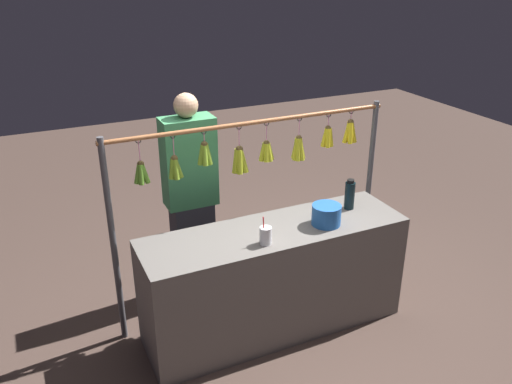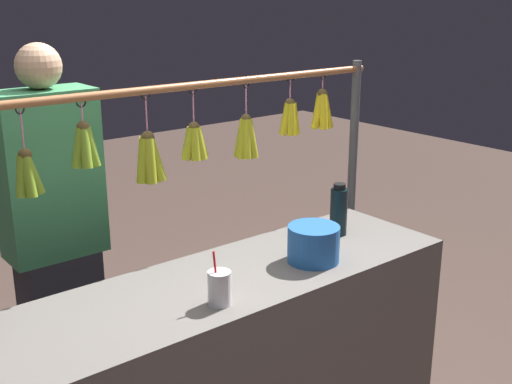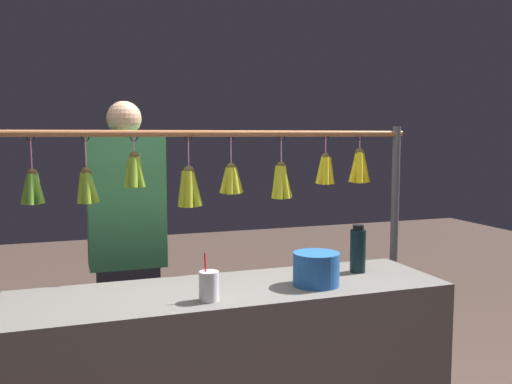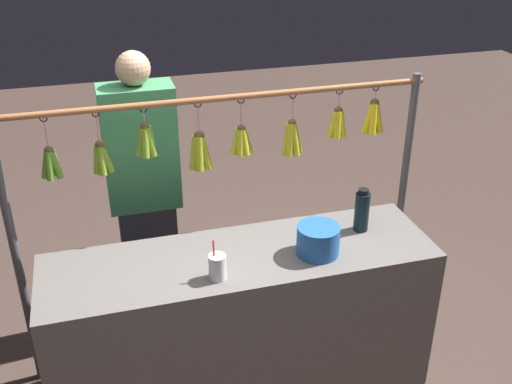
{
  "view_description": "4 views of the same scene",
  "coord_description": "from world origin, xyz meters",
  "views": [
    {
      "loc": [
        1.52,
        2.92,
        2.6
      ],
      "look_at": [
        0.15,
        0.0,
        1.16
      ],
      "focal_mm": 36.96,
      "sensor_mm": 36.0,
      "label": 1
    },
    {
      "loc": [
        1.34,
        1.82,
        1.88
      ],
      "look_at": [
        -0.14,
        0.0,
        1.16
      ],
      "focal_mm": 45.35,
      "sensor_mm": 36.0,
      "label": 2
    },
    {
      "loc": [
        0.71,
        2.32,
        1.52
      ],
      "look_at": [
        -0.11,
        0.0,
        1.26
      ],
      "focal_mm": 39.07,
      "sensor_mm": 36.0,
      "label": 3
    },
    {
      "loc": [
        0.61,
        2.41,
        2.46
      ],
      "look_at": [
        -0.08,
        0.0,
        1.18
      ],
      "focal_mm": 42.41,
      "sensor_mm": 36.0,
      "label": 4
    }
  ],
  "objects": [
    {
      "name": "drink_cup",
      "position": [
        0.15,
        0.16,
        0.9
      ],
      "size": [
        0.08,
        0.08,
        0.2
      ],
      "color": "silver",
      "rests_on": "market_counter"
    },
    {
      "name": "market_counter",
      "position": [
        0.0,
        0.0,
        0.42
      ],
      "size": [
        1.94,
        0.56,
        0.84
      ],
      "primitive_type": "cube",
      "color": "#66605B",
      "rests_on": "ground"
    },
    {
      "name": "blue_bucket",
      "position": [
        -0.37,
        0.08,
        0.91
      ],
      "size": [
        0.21,
        0.21,
        0.15
      ],
      "primitive_type": "cylinder",
      "color": "#245EB0",
      "rests_on": "market_counter"
    },
    {
      "name": "display_rack",
      "position": [
        -0.02,
        -0.36,
        1.15
      ],
      "size": [
        2.2,
        0.11,
        1.56
      ],
      "color": "#4C4C51",
      "rests_on": "ground"
    },
    {
      "name": "water_bottle",
      "position": [
        -0.67,
        -0.07,
        0.95
      ],
      "size": [
        0.08,
        0.08,
        0.24
      ],
      "color": "black",
      "rests_on": "market_counter"
    },
    {
      "name": "vendor_person",
      "position": [
        0.38,
        -0.73,
        0.84
      ],
      "size": [
        0.4,
        0.22,
        1.7
      ],
      "color": "#2D2D38",
      "rests_on": "ground"
    }
  ]
}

